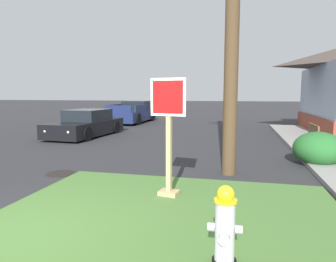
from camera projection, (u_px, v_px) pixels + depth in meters
name	position (u px, v px, depth m)	size (l,w,h in m)	color
ground_plane	(8.00, 246.00, 3.99)	(160.00, 160.00, 0.00)	#2B2B2D
grass_corner_patch	(168.00, 219.00, 4.77)	(5.57, 4.47, 0.08)	#477033
fire_hydrant	(225.00, 229.00, 3.33)	(0.38, 0.34, 0.93)	black
stop_sign	(169.00, 140.00, 5.63)	(0.68, 0.34, 2.20)	tan
manhole_cover	(61.00, 174.00, 7.59)	(0.70, 0.70, 0.02)	black
parked_sedan_black	(86.00, 125.00, 14.32)	(2.15, 4.49, 1.25)	black
pickup_truck_navy	(133.00, 114.00, 21.09)	(2.14, 5.09, 1.48)	#19234C
street_bench	(317.00, 136.00, 10.21)	(0.44, 1.50, 0.85)	brown
shrub_by_curb	(318.00, 149.00, 8.41)	(1.34, 1.34, 0.95)	#246129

